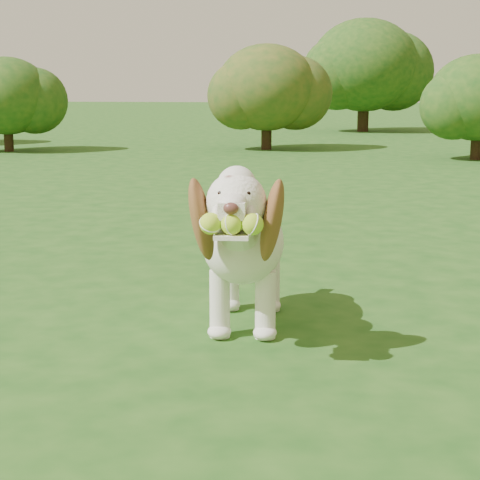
# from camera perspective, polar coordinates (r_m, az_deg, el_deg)

# --- Properties ---
(ground) EXTENTS (80.00, 80.00, 0.00)m
(ground) POSITION_cam_1_polar(r_m,az_deg,el_deg) (4.02, -5.55, -3.95)
(ground) COLOR #1B4B15
(ground) RESTS_ON ground
(dog) EXTENTS (0.40, 1.14, 0.74)m
(dog) POSITION_cam_1_polar(r_m,az_deg,el_deg) (3.38, 0.35, 0.07)
(dog) COLOR white
(dog) RESTS_ON ground
(shrub_a) EXTENTS (1.39, 1.39, 1.44)m
(shrub_a) POSITION_cam_1_polar(r_m,az_deg,el_deg) (12.92, -16.28, 9.81)
(shrub_a) COLOR #382314
(shrub_a) RESTS_ON ground
(shrub_i) EXTENTS (2.31, 2.31, 2.40)m
(shrub_i) POSITION_cam_1_polar(r_m,az_deg,el_deg) (17.74, 8.85, 12.18)
(shrub_i) COLOR #382314
(shrub_i) RESTS_ON ground
(shrub_c) EXTENTS (1.38, 1.38, 1.43)m
(shrub_c) POSITION_cam_1_polar(r_m,az_deg,el_deg) (11.54, 16.61, 9.67)
(shrub_c) COLOR #382314
(shrub_c) RESTS_ON ground
(shrub_b) EXTENTS (1.59, 1.59, 1.65)m
(shrub_b) POSITION_cam_1_polar(r_m,az_deg,el_deg) (12.78, 1.91, 10.78)
(shrub_b) COLOR #382314
(shrub_b) RESTS_ON ground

